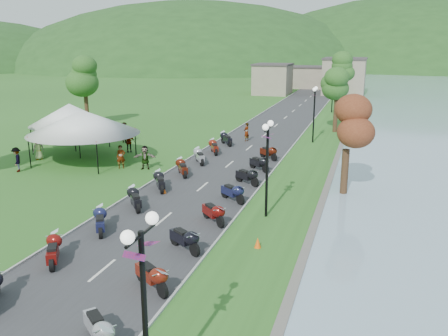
% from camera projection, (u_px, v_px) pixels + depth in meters
% --- Properties ---
extents(road, '(7.00, 120.00, 0.02)m').
position_uv_depth(road, '(264.00, 135.00, 46.83)').
color(road, '#37373A').
rests_on(road, ground).
extents(hills_backdrop, '(360.00, 120.00, 76.00)m').
position_uv_depth(hills_backdrop, '(349.00, 64.00, 194.47)').
color(hills_backdrop, '#285621').
rests_on(hills_backdrop, ground).
extents(far_building, '(18.00, 16.00, 5.00)m').
position_uv_depth(far_building, '(307.00, 78.00, 88.29)').
color(far_building, gray).
rests_on(far_building, ground).
extents(moto_row_left, '(2.60, 44.47, 1.10)m').
position_uv_depth(moto_row_left, '(100.00, 222.00, 22.88)').
color(moto_row_left, '#331411').
rests_on(moto_row_left, ground).
extents(moto_row_right, '(2.60, 34.28, 1.10)m').
position_uv_depth(moto_row_right, '(200.00, 225.00, 22.49)').
color(moto_row_right, '#331411').
rests_on(moto_row_right, ground).
extents(streetlamp_near, '(1.40, 1.40, 5.00)m').
position_uv_depth(streetlamp_near, '(145.00, 321.00, 11.33)').
color(streetlamp_near, black).
rests_on(streetlamp_near, ground).
extents(vendor_tent_main, '(5.64, 5.64, 4.00)m').
position_uv_depth(vendor_tent_main, '(84.00, 136.00, 36.07)').
color(vendor_tent_main, white).
rests_on(vendor_tent_main, ground).
extents(vendor_tent_side, '(4.48, 4.48, 4.00)m').
position_uv_depth(vendor_tent_side, '(71.00, 127.00, 39.83)').
color(vendor_tent_side, white).
rests_on(vendor_tent_side, ground).
extents(tree_lakeside, '(2.25, 2.25, 6.25)m').
position_uv_depth(tree_lakeside, '(347.00, 143.00, 28.18)').
color(tree_lakeside, '#346B25').
rests_on(tree_lakeside, ground).
extents(pedestrian_a, '(0.77, 0.72, 1.72)m').
position_uv_depth(pedestrian_a, '(122.00, 168.00, 34.69)').
color(pedestrian_a, slate).
rests_on(pedestrian_a, ground).
extents(pedestrian_b, '(1.03, 0.81, 1.86)m').
position_uv_depth(pedestrian_b, '(125.00, 142.00, 43.67)').
color(pedestrian_b, slate).
rests_on(pedestrian_b, ground).
extents(pedestrian_c, '(1.05, 1.20, 1.76)m').
position_uv_depth(pedestrian_c, '(18.00, 172.00, 33.81)').
color(pedestrian_c, slate).
rests_on(pedestrian_c, ground).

